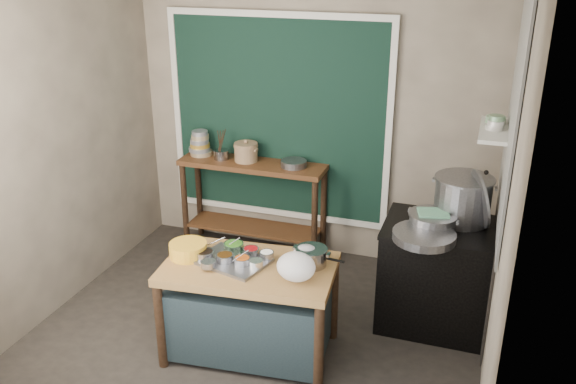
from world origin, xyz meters
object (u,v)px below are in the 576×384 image
(utensil_cup, at_px, (222,154))
(steamer, at_px, (432,221))
(saucepan, at_px, (311,257))
(stock_pot, at_px, (463,199))
(prep_table, at_px, (250,309))
(ceramic_crock, at_px, (246,153))
(stove_block, at_px, (439,277))
(condiment_tray, at_px, (232,261))
(back_counter, at_px, (253,207))
(yellow_basin, at_px, (188,250))

(utensil_cup, height_order, steamer, utensil_cup)
(saucepan, xyz_separation_m, utensil_cup, (-1.35, 1.42, 0.18))
(utensil_cup, bearing_deg, stock_pot, -13.88)
(prep_table, relative_size, ceramic_crock, 5.14)
(stove_block, height_order, steamer, steamer)
(prep_table, bearing_deg, saucepan, 14.23)
(condiment_tray, bearing_deg, stock_pot, 32.86)
(ceramic_crock, xyz_separation_m, steamer, (1.88, -0.81, -0.09))
(ceramic_crock, bearing_deg, steamer, -23.38)
(condiment_tray, bearing_deg, steamer, 30.04)
(back_counter, xyz_separation_m, utensil_cup, (-0.32, -0.01, 0.52))
(yellow_basin, relative_size, stock_pot, 0.60)
(steamer, bearing_deg, stock_pot, 47.93)
(saucepan, bearing_deg, utensil_cup, 139.89)
(back_counter, height_order, condiment_tray, back_counter)
(condiment_tray, xyz_separation_m, saucepan, (0.56, 0.15, 0.05))
(ceramic_crock, bearing_deg, yellow_basin, -83.29)
(condiment_tray, height_order, saucepan, saucepan)
(prep_table, bearing_deg, steamer, 27.16)
(condiment_tray, xyz_separation_m, yellow_basin, (-0.35, -0.02, 0.04))
(stock_pot, bearing_deg, steamer, -132.07)
(saucepan, height_order, ceramic_crock, ceramic_crock)
(utensil_cup, bearing_deg, steamer, -20.42)
(stock_pot, bearing_deg, saucepan, -139.32)
(yellow_basin, bearing_deg, prep_table, 1.80)
(yellow_basin, xyz_separation_m, saucepan, (0.91, 0.17, 0.01))
(prep_table, height_order, utensil_cup, utensil_cup)
(utensil_cup, distance_m, stock_pot, 2.40)
(yellow_basin, height_order, utensil_cup, utensil_cup)
(back_counter, relative_size, saucepan, 5.99)
(yellow_basin, height_order, steamer, steamer)
(stove_block, bearing_deg, utensil_cup, 161.95)
(steamer, bearing_deg, prep_table, -147.27)
(prep_table, bearing_deg, utensil_cup, 114.82)
(stove_block, xyz_separation_m, ceramic_crock, (-1.97, 0.74, 0.61))
(stock_pot, xyz_separation_m, steamer, (-0.20, -0.22, -0.12))
(yellow_basin, bearing_deg, ceramic_crock, 96.71)
(saucepan, distance_m, ceramic_crock, 1.82)
(stove_block, height_order, yellow_basin, yellow_basin)
(condiment_tray, bearing_deg, yellow_basin, -177.24)
(saucepan, bearing_deg, stove_block, 44.90)
(ceramic_crock, bearing_deg, saucepan, -52.66)
(condiment_tray, distance_m, utensil_cup, 1.78)
(ceramic_crock, bearing_deg, back_counter, -10.62)
(yellow_basin, xyz_separation_m, utensil_cup, (-0.44, 1.59, 0.19))
(stove_block, height_order, ceramic_crock, ceramic_crock)
(saucepan, relative_size, stock_pot, 0.52)
(stove_block, distance_m, saucepan, 1.18)
(stove_block, bearing_deg, back_counter, 158.98)
(condiment_tray, bearing_deg, saucepan, 15.21)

